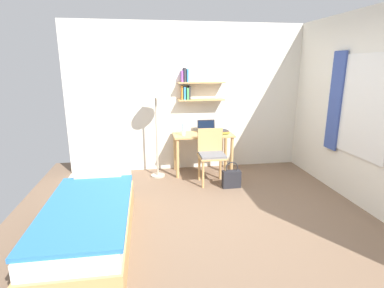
% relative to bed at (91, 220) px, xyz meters
% --- Properties ---
extents(ground_plane, '(5.28, 5.28, 0.00)m').
position_rel_bed_xyz_m(ground_plane, '(1.48, 0.25, -0.24)').
color(ground_plane, brown).
extents(wall_back, '(4.40, 0.27, 2.60)m').
position_rel_bed_xyz_m(wall_back, '(1.48, 2.28, 1.07)').
color(wall_back, silver).
rests_on(wall_back, ground_plane).
extents(wall_right, '(0.10, 4.40, 2.60)m').
position_rel_bed_xyz_m(wall_right, '(3.50, 0.28, 1.06)').
color(wall_right, silver).
rests_on(wall_right, ground_plane).
extents(bed, '(0.85, 2.04, 0.54)m').
position_rel_bed_xyz_m(bed, '(0.00, 0.00, 0.00)').
color(bed, tan).
rests_on(bed, ground_plane).
extents(desk, '(1.04, 0.52, 0.71)m').
position_rel_bed_xyz_m(desk, '(1.61, 1.95, 0.33)').
color(desk, tan).
rests_on(desk, ground_plane).
extents(desk_chair, '(0.43, 0.40, 0.88)m').
position_rel_bed_xyz_m(desk_chair, '(1.67, 1.47, 0.26)').
color(desk_chair, tan).
rests_on(desk_chair, ground_plane).
extents(standing_lamp, '(0.37, 0.37, 1.60)m').
position_rel_bed_xyz_m(standing_lamp, '(0.80, 1.87, 1.15)').
color(standing_lamp, '#B2A893').
rests_on(standing_lamp, ground_plane).
extents(laptop, '(0.32, 0.23, 0.22)m').
position_rel_bed_xyz_m(laptop, '(1.69, 2.03, 0.53)').
color(laptop, black).
rests_on(laptop, desk).
extents(water_bottle, '(0.06, 0.06, 0.22)m').
position_rel_bed_xyz_m(water_bottle, '(1.26, 1.88, 0.58)').
color(water_bottle, silver).
rests_on(water_bottle, desk).
extents(book_stack, '(0.20, 0.25, 0.06)m').
position_rel_bed_xyz_m(book_stack, '(1.96, 1.92, 0.50)').
color(book_stack, '#4CA856').
rests_on(book_stack, desk).
extents(handbag, '(0.29, 0.12, 0.42)m').
position_rel_bed_xyz_m(handbag, '(1.93, 1.20, -0.09)').
color(handbag, '#232328').
rests_on(handbag, ground_plane).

